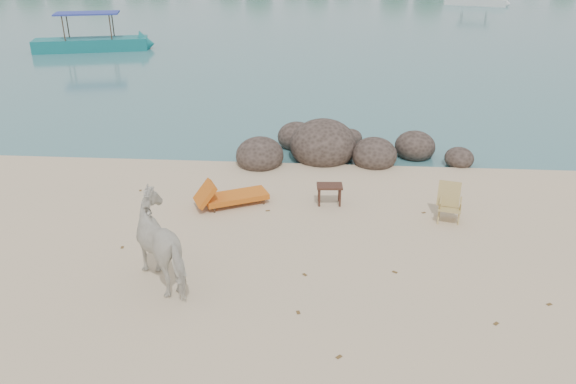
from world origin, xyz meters
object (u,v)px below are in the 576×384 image
Objects in this scene: cow at (166,243)px; side_table at (329,196)px; deck_chair at (450,205)px; lounge_chair at (236,194)px; boat_near at (88,19)px; boulders at (332,148)px.

cow is 3.14× the size of side_table.
cow is 2.25× the size of deck_chair.
side_table is at bearing -21.71° from lounge_chair.
lounge_chair is at bearing -74.26° from boat_near.
lounge_chair is at bearing -146.35° from cow.
side_table is 2.68m from deck_chair.
side_table is at bearing -174.31° from cow.
boulders is 7.09m from cow.
boulders is 3.12m from side_table.
deck_chair is at bearing -31.93° from lounge_chair.
deck_chair is at bearing -65.35° from boat_near.
boat_near is at bearing 130.46° from boulders.
deck_chair is 0.12× the size of boat_near.
boat_near is (-13.07, 15.32, 1.36)m from boulders.
boulders is 3.59× the size of lounge_chair.
cow reaches higher than lounge_chair.
boulders is 4.56m from deck_chair.
lounge_chair is 0.27× the size of boat_near.
cow reaches higher than boulders.
boat_near reaches higher than lounge_chair.
deck_chair is at bearing 162.38° from cow.
cow is at bearing -114.29° from boulders.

